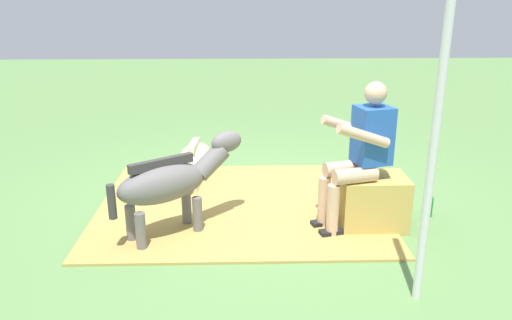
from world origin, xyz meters
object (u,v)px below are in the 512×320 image
(hay_bale, at_px, (373,202))
(pony_standing, at_px, (172,181))
(soda_bottle, at_px, (429,205))
(tent_pole_left, at_px, (434,142))
(pony_lying, at_px, (194,161))
(person_seated, at_px, (360,150))

(hay_bale, xyz_separation_m, pony_standing, (1.85, 0.12, 0.27))
(soda_bottle, distance_m, tent_pole_left, 1.84)
(tent_pole_left, bearing_deg, pony_lying, -54.63)
(person_seated, height_order, soda_bottle, person_seated)
(soda_bottle, bearing_deg, pony_standing, 7.44)
(hay_bale, height_order, person_seated, person_seated)
(hay_bale, distance_m, pony_lying, 2.28)
(soda_bottle, bearing_deg, tent_pole_left, 67.17)
(pony_standing, bearing_deg, hay_bale, -176.32)
(person_seated, distance_m, pony_lying, 2.25)
(person_seated, relative_size, pony_standing, 1.18)
(pony_standing, bearing_deg, person_seated, -176.98)
(person_seated, relative_size, pony_lying, 1.02)
(pony_standing, height_order, tent_pole_left, tent_pole_left)
(pony_standing, height_order, pony_lying, pony_standing)
(hay_bale, height_order, pony_standing, pony_standing)
(person_seated, bearing_deg, soda_bottle, -163.46)
(hay_bale, bearing_deg, pony_standing, 3.68)
(hay_bale, relative_size, pony_lying, 0.45)
(pony_lying, xyz_separation_m, soda_bottle, (-2.42, 1.20, -0.07))
(pony_standing, xyz_separation_m, soda_bottle, (-2.47, -0.32, -0.40))
(person_seated, xyz_separation_m, soda_bottle, (-0.79, -0.23, -0.64))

